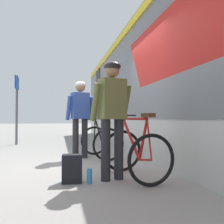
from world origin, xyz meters
name	(u,v)px	position (x,y,z in m)	size (l,w,h in m)	color
ground_plane	(87,164)	(0.00, 0.00, 0.00)	(80.00, 80.00, 0.00)	gray
train_car	(203,74)	(2.82, 0.40, 1.97)	(3.25, 19.51, 3.88)	slate
cyclist_near_in_blue	(80,112)	(-0.08, 0.78, 1.05)	(0.66, 0.42, 1.76)	#232328
cyclist_far_in_olive	(112,109)	(0.22, -1.34, 1.05)	(0.66, 0.42, 1.76)	#232328
bicycle_near_black	(101,140)	(0.39, 0.74, 0.40)	(0.87, 1.17, 0.99)	black
bicycle_far_red	(135,152)	(0.59, -1.31, 0.40)	(0.86, 1.16, 0.99)	black
backpack_on_platform	(72,169)	(-0.37, -1.39, 0.20)	(0.28, 0.18, 0.40)	black
water_bottle_near_the_bikes	(120,161)	(0.58, -0.37, 0.10)	(0.07, 0.07, 0.21)	red
water_bottle_by_the_backpack	(90,176)	(-0.13, -1.46, 0.10)	(0.07, 0.07, 0.21)	#338CCC
platform_sign_post	(17,98)	(-2.00, 4.18, 1.62)	(0.08, 0.70, 2.40)	#595B60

